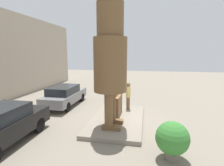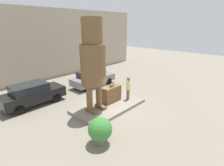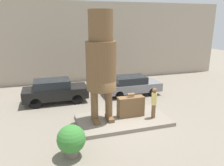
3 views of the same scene
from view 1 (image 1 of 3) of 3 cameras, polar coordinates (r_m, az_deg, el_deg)
The scene contains 8 objects.
ground_plane at distance 10.15m, azimuth 1.79°, elevation -12.32°, with size 60.00×60.00×0.00m, color gray.
pedestal at distance 10.12m, azimuth 1.80°, elevation -11.79°, with size 5.11×2.82×0.20m.
statue_figure at distance 8.28m, azimuth -0.56°, elevation 8.53°, with size 1.59×1.59×5.87m.
giant_suitcase at distance 10.41m, azimuth 1.28°, elevation -7.15°, with size 1.53×0.54×1.39m.
tourist at distance 11.33m, azimuth 5.32°, elevation -3.82°, with size 0.30×0.30×1.77m.
parked_car_black at distance 8.72m, azimuth -32.50°, elevation -11.50°, with size 4.36×1.76×1.65m.
parked_car_grey at distance 13.28m, azimuth -15.20°, elevation -3.83°, with size 4.31×1.77×1.48m.
planter_pot at distance 6.87m, azimuth 19.08°, elevation -16.82°, with size 1.20×1.20×1.41m.
Camera 1 is at (-9.31, -1.50, 3.78)m, focal length 28.00 mm.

